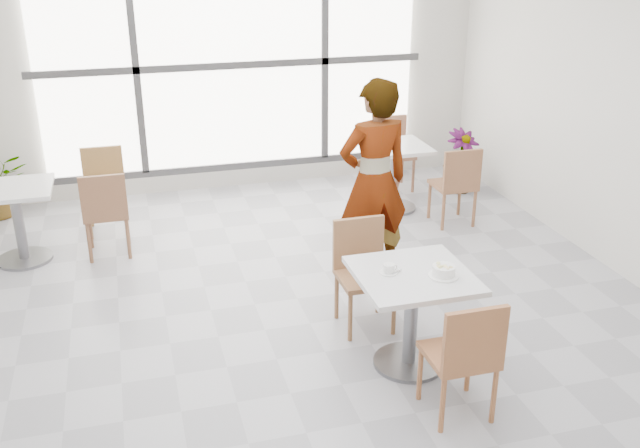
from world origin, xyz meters
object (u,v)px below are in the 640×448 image
object	(u,v)px
chair_near	(465,353)
bg_table_right	(394,168)
bg_chair_left_near	(105,209)
bg_chair_right_far	(392,148)
chair_far	(362,266)
oatmeal_bowl	(444,271)
main_table	(412,302)
bg_table_left	(17,213)
plant_right	(461,161)
person	(374,181)
bg_chair_left_far	(104,184)
coffee_cup	(389,269)
bg_chair_right_near	(457,181)

from	to	relation	value
chair_near	bg_table_right	size ratio (longest dim) A/B	1.16
bg_chair_left_near	bg_chair_right_far	size ratio (longest dim) A/B	1.00
chair_far	oatmeal_bowl	distance (m)	0.91
main_table	bg_table_left	world-z (taller)	same
bg_table_left	chair_near	bearing A→B (deg)	-48.16
oatmeal_bowl	plant_right	xyz separation A→B (m)	(1.84, 3.45, -0.42)
chair_near	bg_table_right	world-z (taller)	chair_near
person	bg_chair_left_near	distance (m)	2.59
person	bg_chair_right_far	size ratio (longest dim) A/B	2.11
chair_near	person	world-z (taller)	person
chair_near	bg_table_left	bearing A→B (deg)	-48.16
main_table	plant_right	bearing A→B (deg)	58.81
bg_chair_right_far	bg_chair_left_far	bearing A→B (deg)	-172.86
person	bg_chair_left_near	xyz separation A→B (m)	(-2.32, 1.06, -0.42)
bg_chair_left_near	chair_near	bearing A→B (deg)	124.34
bg_chair_left_far	main_table	bearing A→B (deg)	-57.28
bg_table_right	plant_right	distance (m)	1.06
oatmeal_bowl	chair_near	bearing A→B (deg)	-99.28
coffee_cup	chair_far	bearing A→B (deg)	87.53
bg_table_right	bg_chair_left_far	world-z (taller)	bg_chair_left_far
bg_table_right	plant_right	bearing A→B (deg)	19.46
coffee_cup	main_table	bearing A→B (deg)	-16.55
chair_far	oatmeal_bowl	bearing A→B (deg)	-68.34
chair_far	bg_table_left	xyz separation A→B (m)	(-2.77, 1.97, -0.01)
person	plant_right	xyz separation A→B (m)	(1.80, 1.88, -0.54)
chair_far	bg_chair_left_far	distance (m)	3.25
bg_chair_left_near	main_table	bearing A→B (deg)	129.72
main_table	bg_table_left	bearing A→B (deg)	137.43
chair_far	bg_chair_right_near	xyz separation A→B (m)	(1.62, 1.66, 0.00)
bg_table_left	bg_chair_left_near	distance (m)	0.82
main_table	bg_chair_left_far	xyz separation A→B (m)	(-2.10, 3.28, -0.02)
main_table	bg_table_right	world-z (taller)	same
person	bg_table_left	size ratio (longest dim) A/B	2.44
bg_table_right	plant_right	size ratio (longest dim) A/B	1.00
coffee_cup	bg_chair_right_near	size ratio (longest dim) A/B	0.18
chair_far	bg_chair_right_far	xyz separation A→B (m)	(1.41, 3.01, 0.00)
bg_table_left	bg_chair_right_near	world-z (taller)	bg_chair_right_near
oatmeal_bowl	coffee_cup	xyz separation A→B (m)	(-0.34, 0.15, -0.01)
coffee_cup	chair_near	bearing A→B (deg)	-70.82
oatmeal_bowl	plant_right	size ratio (longest dim) A/B	0.28
chair_far	bg_chair_left_near	xyz separation A→B (m)	(-1.96, 1.83, 0.00)
coffee_cup	plant_right	world-z (taller)	coffee_cup
chair_near	bg_chair_right_far	distance (m)	4.53
bg_chair_right_far	main_table	bearing A→B (deg)	-109.00
chair_near	bg_chair_left_far	bearing A→B (deg)	-60.97
coffee_cup	bg_chair_left_near	world-z (taller)	bg_chair_left_near
coffee_cup	bg_chair_right_far	size ratio (longest dim) A/B	0.18
chair_far	coffee_cup	bearing A→B (deg)	-92.47
person	bg_table_right	distance (m)	1.78
chair_far	bg_table_right	distance (m)	2.58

